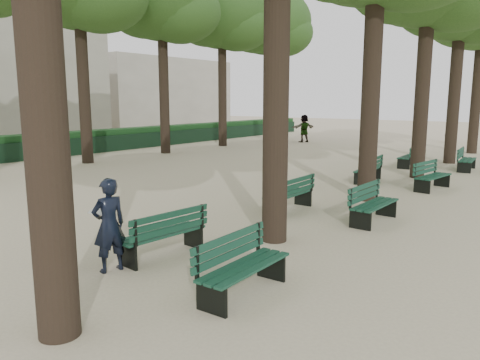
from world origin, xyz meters
The scene contains 17 objects.
ground centered at (0.00, 0.00, 0.00)m, with size 120.00×120.00×0.00m, color beige.
tree_far_4 centered at (-12.00, 18.00, 8.14)m, with size 6.00×6.00×10.45m.
tree_far_5 centered at (-12.00, 23.00, 8.14)m, with size 6.00×6.00×10.45m.
bench_left_0 centered at (0.37, 0.87, 0.27)m, with size 0.74×1.85×0.92m.
bench_left_1 centered at (0.37, 5.48, 0.27)m, with size 0.59×1.81×0.92m.
bench_left_2 centered at (0.37, 10.97, 0.27)m, with size 0.74×1.85×0.92m.
bench_left_3 centered at (0.37, 15.60, 0.27)m, with size 0.65×1.82×0.92m.
bench_right_0 centered at (2.63, 0.39, 0.27)m, with size 0.61×1.81×0.92m.
bench_right_1 centered at (2.63, 5.67, 0.27)m, with size 0.62×1.81×0.92m.
bench_right_2 centered at (2.63, 10.81, 0.27)m, with size 0.81×1.86×0.92m.
bench_right_3 centered at (2.63, 15.99, 0.27)m, with size 0.71×1.84×0.92m.
man_with_map centered at (0.19, -0.19, 0.82)m, with size 0.67×0.71×1.64m.
pedestrian_e centered at (-9.11, 23.29, 0.94)m, with size 1.75×0.38×1.89m, color #262628.
pedestrian_d centered at (-0.91, 28.60, 0.77)m, with size 0.75×0.31×1.53m, color #262628.
fence centered at (-15.00, 11.00, 0.45)m, with size 0.08×42.00×0.90m, color black.
hedge centered at (-15.70, 11.00, 0.60)m, with size 1.20×42.00×1.20m, color #143B19.
building_far centered at (-33.00, 30.00, 3.50)m, with size 12.00×16.00×7.00m, color #B7B2A3.
Camera 1 is at (6.61, -5.03, 2.95)m, focal length 35.00 mm.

